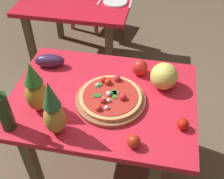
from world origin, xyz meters
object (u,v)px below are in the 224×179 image
tomato_at_corner (134,141)px  knife_utensil (130,3)px  pineapple_left (35,89)px  bell_pepper (140,68)px  dinner_plate (115,2)px  wine_bottle (4,111)px  melon (164,76)px  pizza (110,96)px  eggplant (50,61)px  fork_utensil (100,1)px  pizza_board (110,100)px  background_table (78,7)px  tomato_beside_pepper (183,124)px  display_table (103,107)px  pineapple_right (53,111)px

tomato_at_corner → knife_utensil: tomato_at_corner is taller
tomato_at_corner → pineapple_left: bearing=164.2°
bell_pepper → dinner_plate: 1.02m
wine_bottle → melon: bearing=31.2°
pizza → eggplant: size_ratio=1.82×
pizza → fork_utensil: bearing=105.2°
pizza_board → wine_bottle: (-0.50, -0.29, 0.11)m
melon → background_table: bearing=127.9°
tomato_beside_pepper → eggplant: bearing=156.9°
pizza_board → bell_pepper: bearing=64.3°
display_table → fork_utensil: (-0.29, 1.21, 0.10)m
tomato_at_corner → melon: bearing=76.1°
pizza_board → wine_bottle: bearing=-149.9°
tomato_at_corner → fork_utensil: size_ratio=0.39×
pineapple_left → tomato_at_corner: 0.59m
background_table → fork_utensil: bearing=-12.0°
display_table → pineapple_left: 0.44m
pineapple_right → fork_utensil: size_ratio=1.91×
background_table → pineapple_left: bearing=-82.7°
display_table → bell_pepper: bearing=52.8°
pizza_board → dinner_plate: (-0.20, 1.24, -0.00)m
pizza_board → pineapple_right: bearing=-131.9°
eggplant → fork_utensil: bearing=83.1°
tomato_at_corner → tomato_beside_pepper: 0.29m
eggplant → tomato_beside_pepper: bearing=-23.1°
display_table → knife_utensil: 1.21m
melon → dinner_plate: (-0.49, 1.05, -0.07)m
pineapple_right → eggplant: 0.57m
bell_pepper → fork_utensil: bell_pepper is taller
pizza_board → knife_utensil: pizza_board is taller
background_table → eggplant: eggplant is taller
pineapple_right → fork_utensil: bearing=93.9°
display_table → pizza_board: (0.05, -0.03, 0.11)m
pineapple_left → pineapple_right: pineapple_right is taller
pizza → eggplant: 0.52m
pizza_board → eggplant: eggplant is taller
wine_bottle → fork_utensil: bearing=84.1°
pizza_board → pineapple_right: size_ratio=1.19×
pineapple_right → eggplant: pineapple_right is taller
pineapple_right → fork_utensil: 1.52m
pizza → eggplant: eggplant is taller
display_table → background_table: size_ratio=1.08×
tomato_at_corner → knife_utensil: bearing=98.7°
melon → bell_pepper: 0.18m
pizza → dinner_plate: bearing=99.0°
wine_bottle → knife_utensil: size_ratio=1.88×
background_table → fork_utensil: (0.23, -0.05, 0.11)m
pizza → knife_utensil: (-0.06, 1.24, -0.04)m
pizza_board → tomato_at_corner: bearing=-58.4°
display_table → wine_bottle: wine_bottle is taller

